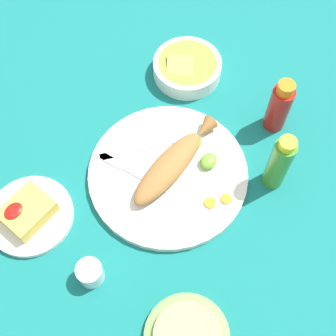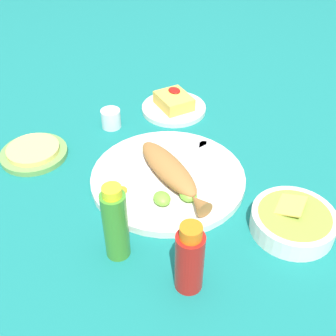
# 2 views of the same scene
# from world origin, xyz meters

# --- Properties ---
(ground_plane) EXTENTS (4.00, 4.00, 0.00)m
(ground_plane) POSITION_xyz_m (0.00, 0.00, 0.00)
(ground_plane) COLOR #146B66
(main_plate) EXTENTS (0.35, 0.35, 0.02)m
(main_plate) POSITION_xyz_m (0.00, 0.00, 0.01)
(main_plate) COLOR silver
(main_plate) RESTS_ON ground_plane
(fried_fish) EXTENTS (0.27, 0.07, 0.04)m
(fried_fish) POSITION_xyz_m (-0.01, -0.00, 0.04)
(fried_fish) COLOR #996633
(fried_fish) RESTS_ON main_plate
(fork_near) EXTENTS (0.04, 0.19, 0.00)m
(fork_near) POSITION_xyz_m (0.05, -0.07, 0.02)
(fork_near) COLOR silver
(fork_near) RESTS_ON main_plate
(fork_far) EXTENTS (0.16, 0.12, 0.00)m
(fork_far) POSITION_xyz_m (0.01, -0.09, 0.02)
(fork_far) COLOR silver
(fork_far) RESTS_ON main_plate
(carrot_slice_near) EXTENTS (0.03, 0.03, 0.00)m
(carrot_slice_near) POSITION_xyz_m (0.00, 0.12, 0.02)
(carrot_slice_near) COLOR orange
(carrot_slice_near) RESTS_ON main_plate
(carrot_slice_mid) EXTENTS (0.02, 0.02, 0.00)m
(carrot_slice_mid) POSITION_xyz_m (-0.03, 0.14, 0.02)
(carrot_slice_mid) COLOR orange
(carrot_slice_mid) RESTS_ON main_plate
(lime_wedge_main) EXTENTS (0.04, 0.04, 0.02)m
(lime_wedge_main) POSITION_xyz_m (-0.07, 0.05, 0.03)
(lime_wedge_main) COLOR #6BB233
(lime_wedge_main) RESTS_ON main_plate
(lime_wedge_side) EXTENTS (0.04, 0.04, 0.02)m
(lime_wedge_side) POSITION_xyz_m (-0.09, -0.00, 0.03)
(lime_wedge_side) COLOR #6BB233
(lime_wedge_side) RESTS_ON main_plate
(hot_sauce_bottle_red) EXTENTS (0.05, 0.05, 0.15)m
(hot_sauce_bottle_red) POSITION_xyz_m (-0.27, 0.10, 0.07)
(hot_sauce_bottle_red) COLOR #B21914
(hot_sauce_bottle_red) RESTS_ON ground_plane
(hot_sauce_bottle_green) EXTENTS (0.05, 0.05, 0.17)m
(hot_sauce_bottle_green) POSITION_xyz_m (-0.14, 0.18, 0.08)
(hot_sauce_bottle_green) COLOR #3D8428
(hot_sauce_bottle_green) RESTS_ON ground_plane
(salt_cup) EXTENTS (0.05, 0.05, 0.05)m
(salt_cup) POSITION_xyz_m (0.27, 0.03, 0.02)
(salt_cup) COLOR silver
(salt_cup) RESTS_ON ground_plane
(side_plate_fries) EXTENTS (0.18, 0.18, 0.01)m
(side_plate_fries) POSITION_xyz_m (0.26, -0.16, 0.01)
(side_plate_fries) COLOR silver
(side_plate_fries) RESTS_ON ground_plane
(fries_pile) EXTENTS (0.10, 0.08, 0.04)m
(fries_pile) POSITION_xyz_m (0.26, -0.16, 0.03)
(fries_pile) COLOR gold
(fries_pile) RESTS_ON side_plate_fries
(guacamole_bowl) EXTENTS (0.17, 0.17, 0.06)m
(guacamole_bowl) POSITION_xyz_m (-0.25, -0.15, 0.02)
(guacamole_bowl) COLOR white
(guacamole_bowl) RESTS_ON ground_plane
(tortilla_stack) EXTENTS (0.13, 0.13, 0.01)m
(tortilla_stack) POSITION_xyz_m (0.24, 0.25, 0.02)
(tortilla_stack) COLOR #E0C666
(tortilla_stack) RESTS_ON tortilla_plate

